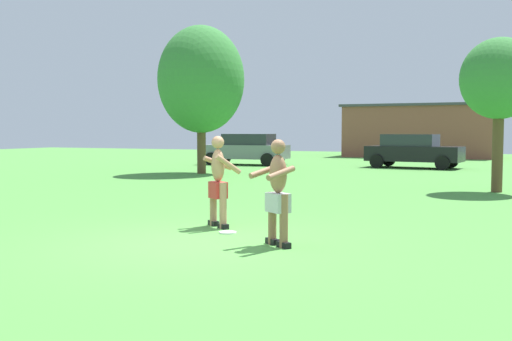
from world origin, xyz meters
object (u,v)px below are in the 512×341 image
(player_near, at_px, (278,190))
(frisbee, at_px, (228,232))
(tree_left_field, at_px, (201,80))
(tree_right_field, at_px, (499,80))
(car_black_near_post, at_px, (413,150))
(player_in_red, at_px, (218,180))
(car_gray_mid_lot, at_px, (246,149))

(player_near, distance_m, frisbee, 1.64)
(frisbee, bearing_deg, tree_left_field, 120.94)
(tree_left_field, height_order, tree_right_field, tree_left_field)
(car_black_near_post, relative_size, tree_left_field, 0.75)
(player_near, bearing_deg, frisbee, 149.34)
(player_in_red, xyz_separation_m, car_gray_mid_lot, (-7.94, 18.27, -0.05))
(player_near, relative_size, car_black_near_post, 0.37)
(car_gray_mid_lot, distance_m, tree_right_field, 15.73)
(player_near, height_order, car_black_near_post, player_near)
(car_black_near_post, bearing_deg, player_near, -86.16)
(player_in_red, distance_m, car_black_near_post, 19.08)
(tree_left_field, relative_size, tree_right_field, 1.37)
(player_near, distance_m, car_gray_mid_lot, 21.75)
(car_gray_mid_lot, bearing_deg, player_near, -63.79)
(frisbee, relative_size, tree_left_field, 0.05)
(frisbee, xyz_separation_m, car_black_near_post, (-0.15, 19.60, 0.81))
(player_in_red, bearing_deg, player_near, -36.75)
(frisbee, relative_size, car_gray_mid_lot, 0.07)
(player_in_red, distance_m, car_gray_mid_lot, 19.92)
(player_in_red, distance_m, tree_right_field, 10.07)
(player_in_red, bearing_deg, car_black_near_post, 89.10)
(player_in_red, height_order, tree_left_field, tree_left_field)
(car_gray_mid_lot, bearing_deg, tree_right_field, -37.65)
(player_in_red, relative_size, tree_right_field, 0.38)
(player_in_red, relative_size, tree_left_field, 0.28)
(car_black_near_post, height_order, tree_left_field, tree_left_field)
(car_gray_mid_lot, height_order, tree_right_field, tree_right_field)
(player_in_red, bearing_deg, car_gray_mid_lot, 113.50)
(car_black_near_post, bearing_deg, tree_left_field, -135.15)
(player_in_red, xyz_separation_m, car_black_near_post, (0.30, 19.08, -0.05))
(tree_right_field, bearing_deg, car_gray_mid_lot, 142.35)
(player_in_red, xyz_separation_m, tree_left_field, (-6.97, 11.85, 2.93))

